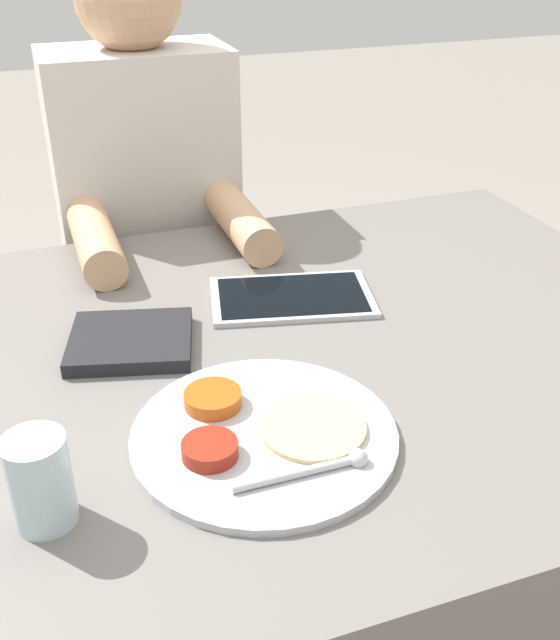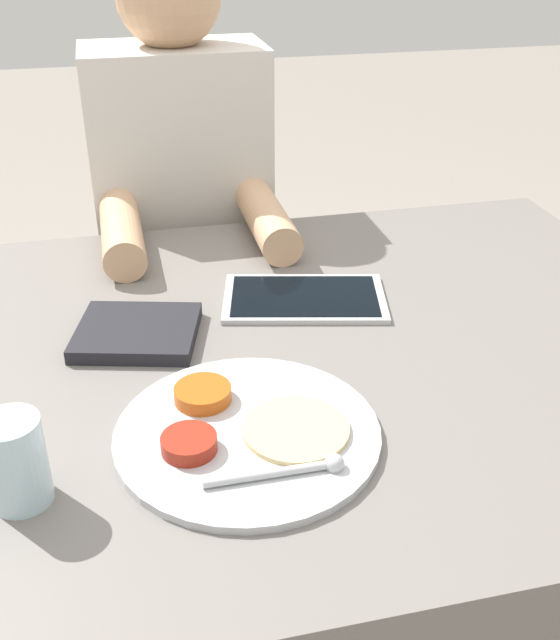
# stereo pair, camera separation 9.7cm
# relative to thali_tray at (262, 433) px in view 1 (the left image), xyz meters

# --- Properties ---
(dining_table) EXTENTS (1.20, 0.90, 0.74)m
(dining_table) POSITION_rel_thali_tray_xyz_m (0.11, 0.18, -0.38)
(dining_table) COLOR slate
(dining_table) RESTS_ON ground_plane
(thali_tray) EXTENTS (0.30, 0.30, 0.03)m
(thali_tray) POSITION_rel_thali_tray_xyz_m (0.00, 0.00, 0.00)
(thali_tray) COLOR #B7BABF
(thali_tray) RESTS_ON dining_table
(red_notebook) EXTENTS (0.19, 0.18, 0.02)m
(red_notebook) POSITION_rel_thali_tray_xyz_m (-0.11, 0.25, 0.00)
(red_notebook) COLOR silver
(red_notebook) RESTS_ON dining_table
(tablet_device) EXTENTS (0.27, 0.20, 0.01)m
(tablet_device) POSITION_rel_thali_tray_xyz_m (0.15, 0.30, -0.00)
(tablet_device) COLOR #B7B7BC
(tablet_device) RESTS_ON dining_table
(person_diner) EXTENTS (0.34, 0.46, 1.22)m
(person_diner) POSITION_rel_thali_tray_xyz_m (0.02, 0.77, -0.17)
(person_diner) COLOR black
(person_diner) RESTS_ON ground_plane
(drinking_glass) EXTENTS (0.06, 0.06, 0.10)m
(drinking_glass) POSITION_rel_thali_tray_xyz_m (-0.24, -0.05, 0.04)
(drinking_glass) COLOR silver
(drinking_glass) RESTS_ON dining_table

